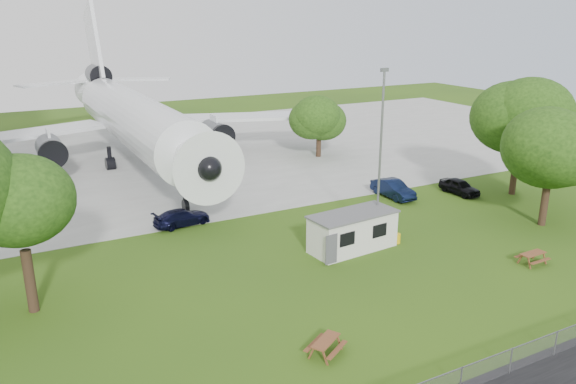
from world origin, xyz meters
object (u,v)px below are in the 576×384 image
site_cabin (353,231)px  picnic_west (325,354)px  picnic_east (532,264)px  airliner (132,116)px

site_cabin → picnic_west: 12.94m
picnic_west → picnic_east: same height
site_cabin → airliner: bearing=104.3°
picnic_west → picnic_east: bearing=-23.2°
airliner → site_cabin: bearing=-75.7°
site_cabin → picnic_east: size_ratio=3.81×
airliner → site_cabin: (7.71, -30.28, -3.96)m
site_cabin → picnic_west: site_cabin is taller
picnic_west → site_cabin: bearing=19.0°
site_cabin → picnic_west: (-8.24, -9.89, -1.31)m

